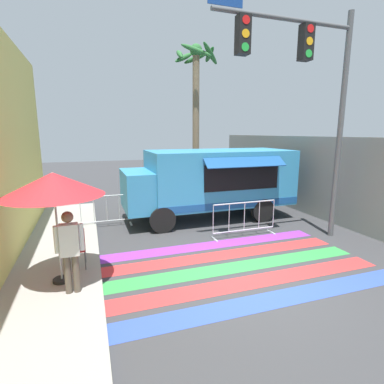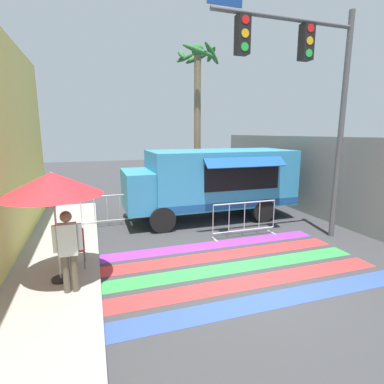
# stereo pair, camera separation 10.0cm
# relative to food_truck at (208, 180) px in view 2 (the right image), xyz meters

# --- Properties ---
(ground_plane) EXTENTS (60.00, 60.00, 0.00)m
(ground_plane) POSITION_rel_food_truck_xyz_m (-0.87, -4.64, -1.47)
(ground_plane) COLOR #38383A
(concrete_wall_right) EXTENTS (0.20, 16.00, 3.04)m
(concrete_wall_right) POSITION_rel_food_truck_xyz_m (4.06, -1.64, 0.05)
(concrete_wall_right) COLOR gray
(concrete_wall_right) RESTS_ON ground_plane
(crosswalk_painted) EXTENTS (6.40, 3.60, 0.01)m
(crosswalk_painted) POSITION_rel_food_truck_xyz_m (-0.87, -4.17, -1.46)
(crosswalk_painted) COLOR #334FB2
(crosswalk_painted) RESTS_ON ground_plane
(food_truck) EXTENTS (6.18, 2.83, 2.54)m
(food_truck) POSITION_rel_food_truck_xyz_m (0.00, 0.00, 0.00)
(food_truck) COLOR #338CBF
(food_truck) RESTS_ON ground_plane
(traffic_signal_pole) EXTENTS (4.33, 0.29, 6.46)m
(traffic_signal_pole) POSITION_rel_food_truck_xyz_m (1.59, -3.10, 3.14)
(traffic_signal_pole) COLOR #515456
(traffic_signal_pole) RESTS_ON ground_plane
(patio_umbrella) EXTENTS (1.94, 1.94, 2.29)m
(patio_umbrella) POSITION_rel_food_truck_xyz_m (-4.80, -3.83, 0.71)
(patio_umbrella) COLOR black
(patio_umbrella) RESTS_ON sidewalk_left
(folding_chair) EXTENTS (0.42, 0.42, 0.85)m
(folding_chair) POSITION_rel_food_truck_xyz_m (-4.53, -3.13, -0.82)
(folding_chair) COLOR #4C4C51
(folding_chair) RESTS_ON sidewalk_left
(vendor_person) EXTENTS (0.53, 0.21, 1.62)m
(vendor_person) POSITION_rel_food_truck_xyz_m (-4.56, -4.37, -0.42)
(vendor_person) COLOR brown
(vendor_person) RESTS_ON sidewalk_left
(barricade_front) EXTENTS (2.12, 0.44, 1.10)m
(barricade_front) POSITION_rel_food_truck_xyz_m (0.32, -2.26, -0.92)
(barricade_front) COLOR #B7BABF
(barricade_front) RESTS_ON ground_plane
(barricade_side) EXTENTS (1.71, 0.44, 1.10)m
(barricade_side) POSITION_rel_food_truck_xyz_m (-3.64, 0.14, -0.94)
(barricade_side) COLOR #B7BABF
(barricade_side) RESTS_ON ground_plane
(palm_tree) EXTENTS (2.24, 2.29, 7.40)m
(palm_tree) POSITION_rel_food_truck_xyz_m (1.14, 4.48, 3.66)
(palm_tree) COLOR #7A664C
(palm_tree) RESTS_ON ground_plane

